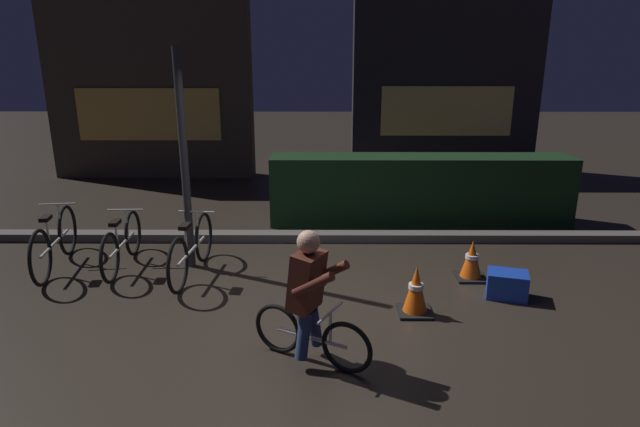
# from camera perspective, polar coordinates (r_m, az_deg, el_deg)

# --- Properties ---
(ground_plane) EXTENTS (40.00, 40.00, 0.00)m
(ground_plane) POSITION_cam_1_polar(r_m,az_deg,el_deg) (5.92, -2.00, -10.06)
(ground_plane) COLOR #2D261E
(sidewalk_curb) EXTENTS (12.00, 0.24, 0.12)m
(sidewalk_curb) POSITION_cam_1_polar(r_m,az_deg,el_deg) (7.93, -1.38, -2.45)
(sidewalk_curb) COLOR #56544F
(sidewalk_curb) RESTS_ON ground
(hedge_row) EXTENTS (4.80, 0.70, 1.10)m
(hedge_row) POSITION_cam_1_polar(r_m,az_deg,el_deg) (8.78, 10.60, 2.52)
(hedge_row) COLOR black
(hedge_row) RESTS_ON ground
(storefront_left) EXTENTS (4.36, 0.54, 4.47)m
(storefront_left) POSITION_cam_1_polar(r_m,az_deg,el_deg) (12.36, -17.76, 13.96)
(storefront_left) COLOR #42382D
(storefront_left) RESTS_ON ground
(storefront_right) EXTENTS (4.22, 0.54, 4.56)m
(storefront_right) POSITION_cam_1_polar(r_m,az_deg,el_deg) (12.79, 13.35, 14.58)
(storefront_right) COLOR #262328
(storefront_right) RESTS_ON ground
(street_post) EXTENTS (0.10, 0.10, 2.75)m
(street_post) POSITION_cam_1_polar(r_m,az_deg,el_deg) (6.83, -14.27, 5.31)
(street_post) COLOR #2D2D33
(street_post) RESTS_ON ground
(parked_bike_leftmost) EXTENTS (0.46, 1.71, 0.79)m
(parked_bike_leftmost) POSITION_cam_1_polar(r_m,az_deg,el_deg) (7.61, -26.44, -2.73)
(parked_bike_leftmost) COLOR black
(parked_bike_leftmost) RESTS_ON ground
(parked_bike_left_mid) EXTENTS (0.46, 1.55, 0.71)m
(parked_bike_left_mid) POSITION_cam_1_polar(r_m,az_deg,el_deg) (7.31, -20.37, -3.03)
(parked_bike_left_mid) COLOR black
(parked_bike_left_mid) RESTS_ON ground
(parked_bike_center_left) EXTENTS (0.46, 1.65, 0.76)m
(parked_bike_center_left) POSITION_cam_1_polar(r_m,az_deg,el_deg) (6.80, -13.53, -3.73)
(parked_bike_center_left) COLOR black
(parked_bike_center_left) RESTS_ON ground
(traffic_cone_near) EXTENTS (0.36, 0.36, 0.54)m
(traffic_cone_near) POSITION_cam_1_polar(r_m,az_deg,el_deg) (5.80, 10.18, -8.10)
(traffic_cone_near) COLOR black
(traffic_cone_near) RESTS_ON ground
(traffic_cone_far) EXTENTS (0.36, 0.36, 0.50)m
(traffic_cone_far) POSITION_cam_1_polar(r_m,az_deg,el_deg) (6.82, 15.88, -4.82)
(traffic_cone_far) COLOR black
(traffic_cone_far) RESTS_ON ground
(blue_crate) EXTENTS (0.51, 0.43, 0.30)m
(blue_crate) POSITION_cam_1_polar(r_m,az_deg,el_deg) (6.47, 19.33, -7.17)
(blue_crate) COLOR #193DB7
(blue_crate) RESTS_ON ground
(cyclist) EXTENTS (1.07, 0.67, 1.25)m
(cyclist) POSITION_cam_1_polar(r_m,az_deg,el_deg) (4.74, -1.11, -8.83)
(cyclist) COLOR black
(cyclist) RESTS_ON ground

